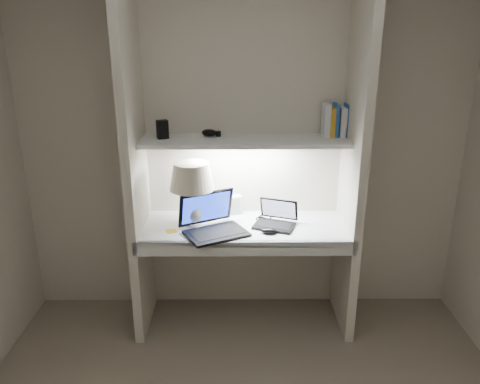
{
  "coord_description": "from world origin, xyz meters",
  "views": [
    {
      "loc": [
        -0.05,
        -1.78,
        2.07
      ],
      "look_at": [
        -0.03,
        1.05,
        1.08
      ],
      "focal_mm": 35.0,
      "sensor_mm": 36.0,
      "label": 1
    }
  ],
  "objects_px": {
    "table_lamp": "(192,184)",
    "laptop_main": "(212,223)",
    "book_row": "(338,121)",
    "speaker": "(235,205)",
    "laptop_netbook": "(276,220)"
  },
  "relations": [
    {
      "from": "speaker",
      "to": "book_row",
      "type": "height_order",
      "value": "book_row"
    },
    {
      "from": "laptop_main",
      "to": "laptop_netbook",
      "type": "distance_m",
      "value": 0.45
    },
    {
      "from": "speaker",
      "to": "book_row",
      "type": "xyz_separation_m",
      "value": [
        0.71,
        -0.04,
        0.63
      ]
    },
    {
      "from": "laptop_main",
      "to": "book_row",
      "type": "relative_size",
      "value": 2.24
    },
    {
      "from": "table_lamp",
      "to": "speaker",
      "type": "relative_size",
      "value": 3.24
    },
    {
      "from": "table_lamp",
      "to": "laptop_main",
      "type": "bearing_deg",
      "value": -39.08
    },
    {
      "from": "table_lamp",
      "to": "laptop_netbook",
      "type": "height_order",
      "value": "table_lamp"
    },
    {
      "from": "table_lamp",
      "to": "laptop_netbook",
      "type": "bearing_deg",
      "value": -0.75
    },
    {
      "from": "table_lamp",
      "to": "speaker",
      "type": "distance_m",
      "value": 0.43
    },
    {
      "from": "table_lamp",
      "to": "book_row",
      "type": "relative_size",
      "value": 2.01
    },
    {
      "from": "table_lamp",
      "to": "book_row",
      "type": "height_order",
      "value": "book_row"
    },
    {
      "from": "laptop_main",
      "to": "book_row",
      "type": "xyz_separation_m",
      "value": [
        0.86,
        0.29,
        0.64
      ]
    },
    {
      "from": "laptop_netbook",
      "to": "book_row",
      "type": "distance_m",
      "value": 0.8
    },
    {
      "from": "laptop_netbook",
      "to": "speaker",
      "type": "distance_m",
      "value": 0.36
    },
    {
      "from": "table_lamp",
      "to": "laptop_netbook",
      "type": "relative_size",
      "value": 1.34
    }
  ]
}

